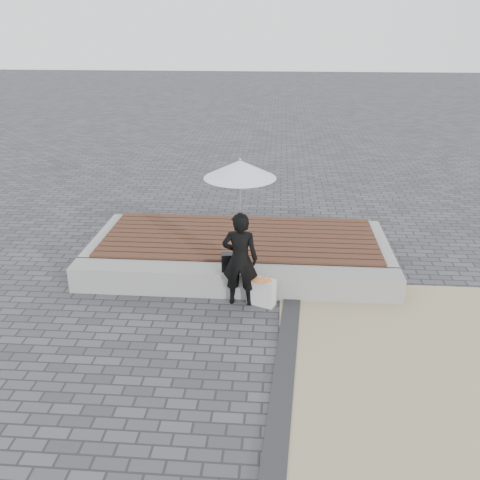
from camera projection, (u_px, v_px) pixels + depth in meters
name	position (u px, v px, depth m)	size (l,w,h in m)	color
ground	(223.00, 353.00, 6.47)	(80.00, 80.00, 0.00)	#4B4A4F
edging_band	(283.00, 381.00, 5.95)	(0.25, 5.20, 0.04)	#2A2A2C
seating_ledge	(234.00, 280.00, 7.86)	(5.00, 0.45, 0.40)	gray
timber_platform	(240.00, 249.00, 8.96)	(5.00, 2.00, 0.40)	#9B9B96
timber_decking	(240.00, 237.00, 8.88)	(4.60, 2.00, 0.04)	#572F21
woman	(240.00, 259.00, 7.37)	(0.51, 0.34, 1.41)	black
parasol	(240.00, 169.00, 6.86)	(0.97, 0.97, 1.24)	silver
handbag	(234.00, 262.00, 7.68)	(0.38, 0.14, 0.27)	black
canvas_tote	(261.00, 292.00, 7.52)	(0.40, 0.17, 0.42)	silver
magazine	(262.00, 280.00, 7.39)	(0.26, 0.19, 0.01)	red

